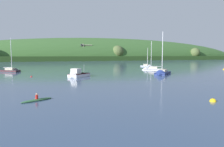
# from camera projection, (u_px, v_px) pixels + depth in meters

# --- Properties ---
(far_shoreline_hill) EXTENTS (485.33, 86.32, 47.87)m
(far_shoreline_hill) POSITION_uv_depth(u_px,v_px,m) (107.00, 60.00, 227.87)
(far_shoreline_hill) COLOR #27431B
(far_shoreline_hill) RESTS_ON ground
(dockside_crane) EXTENTS (11.37, 3.19, 16.02)m
(dockside_crane) POSITION_uv_depth(u_px,v_px,m) (84.00, 53.00, 196.28)
(dockside_crane) COLOR #4C4C51
(dockside_crane) RESTS_ON ground
(sailboat_near_mooring) EXTENTS (3.26, 6.80, 9.83)m
(sailboat_near_mooring) POSITION_uv_depth(u_px,v_px,m) (148.00, 67.00, 93.98)
(sailboat_near_mooring) COLOR #ADB2BC
(sailboat_near_mooring) RESTS_ON ground
(sailboat_midwater_white) EXTENTS (7.16, 6.45, 11.34)m
(sailboat_midwater_white) POSITION_uv_depth(u_px,v_px,m) (151.00, 70.00, 73.15)
(sailboat_midwater_white) COLOR white
(sailboat_midwater_white) RESTS_ON ground
(sailboat_far_left) EXTENTS (6.96, 6.05, 12.01)m
(sailboat_far_left) POSITION_uv_depth(u_px,v_px,m) (12.00, 71.00, 65.69)
(sailboat_far_left) COLOR #232328
(sailboat_far_left) RESTS_ON ground
(sailboat_outer_reach) EXTENTS (7.95, 7.00, 13.17)m
(sailboat_outer_reach) POSITION_uv_depth(u_px,v_px,m) (162.00, 74.00, 56.90)
(sailboat_outer_reach) COLOR navy
(sailboat_outer_reach) RESTS_ON ground
(fishing_boat_moored) EXTENTS (6.56, 5.97, 4.07)m
(fishing_boat_moored) POSITION_uv_depth(u_px,v_px,m) (77.00, 75.00, 50.86)
(fishing_boat_moored) COLOR white
(fishing_boat_moored) RESTS_ON ground
(canoe_with_paddler) EXTENTS (3.89, 2.28, 1.02)m
(canoe_with_paddler) POSITION_uv_depth(u_px,v_px,m) (37.00, 100.00, 24.41)
(canoe_with_paddler) COLOR #33663D
(canoe_with_paddler) RESTS_ON ground
(mooring_buoy_foreground) EXTENTS (0.74, 0.74, 0.82)m
(mooring_buoy_foreground) POSITION_uv_depth(u_px,v_px,m) (213.00, 102.00, 23.99)
(mooring_buoy_foreground) COLOR yellow
(mooring_buoy_foreground) RESTS_ON ground
(mooring_buoy_midchannel) EXTENTS (0.79, 0.79, 0.87)m
(mooring_buoy_midchannel) POSITION_uv_depth(u_px,v_px,m) (224.00, 70.00, 76.13)
(mooring_buoy_midchannel) COLOR yellow
(mooring_buoy_midchannel) RESTS_ON ground
(mooring_buoy_far_upstream) EXTENTS (0.46, 0.46, 0.54)m
(mooring_buoy_far_upstream) POSITION_uv_depth(u_px,v_px,m) (31.00, 77.00, 51.19)
(mooring_buoy_far_upstream) COLOR red
(mooring_buoy_far_upstream) RESTS_ON ground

